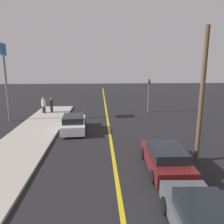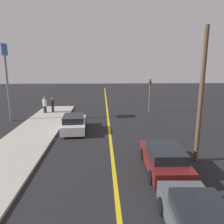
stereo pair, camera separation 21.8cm
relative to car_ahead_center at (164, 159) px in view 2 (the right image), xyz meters
The scene contains 9 objects.
road_center_line 10.40m from the car_ahead_center, 104.47° to the left, with size 0.20×60.00×0.01m.
sidewalk_left 9.79m from the car_ahead_center, 151.50° to the left, with size 3.69×25.23×0.14m.
car_ahead_center is the anchor object (origin of this frame).
car_far_distant 8.91m from the car_ahead_center, 127.99° to the left, with size 2.13×4.31×1.34m.
pedestrian_near_curb 16.55m from the car_ahead_center, 124.96° to the left, with size 0.42×0.42×1.75m.
pedestrian_mid_group 16.43m from the car_ahead_center, 122.01° to the left, with size 0.35×0.35×1.60m.
traffic_light 13.97m from the car_ahead_center, 81.13° to the left, with size 0.18×0.40×3.76m.
roadside_sign 16.60m from the car_ahead_center, 138.56° to the left, with size 0.20×1.34×7.24m.
utility_pole 3.80m from the car_ahead_center, 24.96° to the left, with size 0.24×0.24×7.30m.
Camera 2 is at (-0.56, -2.35, 5.37)m, focal length 35.00 mm.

